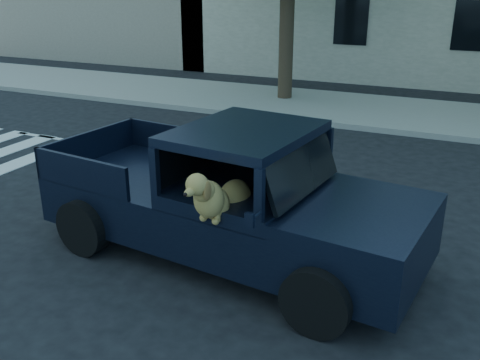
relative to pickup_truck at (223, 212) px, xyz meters
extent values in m
plane|color=black|center=(1.32, 0.04, -0.63)|extent=(120.00, 120.00, 0.00)
cube|color=gray|center=(1.32, 9.24, -0.56)|extent=(60.00, 4.00, 0.15)
cylinder|color=#332619|center=(-2.68, 9.64, 1.57)|extent=(0.44, 0.44, 4.40)
cube|color=black|center=(0.09, 0.01, 0.00)|extent=(5.42, 2.58, 0.66)
cube|color=black|center=(1.94, -0.19, 0.41)|extent=(1.72, 2.17, 0.16)
cube|color=black|center=(0.34, -0.01, 1.18)|extent=(1.76, 2.09, 0.12)
cube|color=black|center=(1.15, -0.10, 0.83)|extent=(0.45, 1.75, 0.57)
cube|color=black|center=(0.49, -0.49, 0.19)|extent=(0.61, 0.61, 0.38)
cube|color=black|center=(1.00, -1.35, 0.65)|extent=(0.11, 0.06, 0.16)
camera|label=1|loc=(3.04, -5.99, 3.02)|focal=40.00mm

